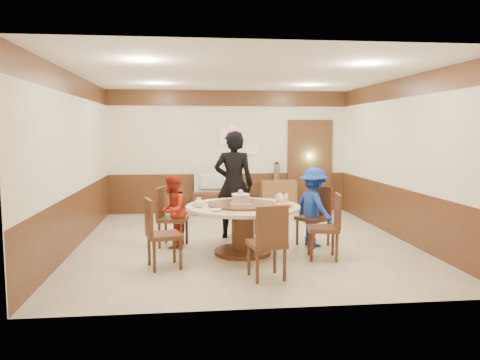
{
  "coord_description": "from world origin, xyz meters",
  "views": [
    {
      "loc": [
        -0.92,
        -7.75,
        1.88
      ],
      "look_at": [
        -0.11,
        -0.34,
        1.1
      ],
      "focal_mm": 35.0,
      "sensor_mm": 36.0,
      "label": 1
    }
  ],
  "objects": [
    {
      "name": "saucer_far",
      "position": [
        0.34,
        -0.24,
        0.76
      ],
      "size": [
        0.18,
        0.18,
        0.01
      ],
      "primitive_type": "cylinder",
      "color": "white",
      "rests_on": "banquet_table"
    },
    {
      "name": "bottle_1",
      "position": [
        0.57,
        -0.72,
        0.83
      ],
      "size": [
        0.06,
        0.06,
        0.16
      ],
      "primitive_type": "cylinder",
      "color": "silver",
      "rests_on": "banquet_table"
    },
    {
      "name": "bowl_5",
      "position": [
        0.02,
        -0.1,
        0.77
      ],
      "size": [
        0.14,
        0.14,
        0.04
      ],
      "primitive_type": "imported",
      "color": "white",
      "rests_on": "banquet_table"
    },
    {
      "name": "thermos",
      "position": [
        1.08,
        2.78,
        0.94
      ],
      "size": [
        0.15,
        0.15,
        0.38
      ],
      "primitive_type": "cylinder",
      "color": "silver",
      "rests_on": "side_cabinet"
    },
    {
      "name": "notice_right",
      "position": [
        0.55,
        2.96,
        1.45
      ],
      "size": [
        0.3,
        0.0,
        0.22
      ],
      "primitive_type": "cube",
      "color": "white",
      "rests_on": "room"
    },
    {
      "name": "person_standing",
      "position": [
        -0.14,
        0.37,
        0.95
      ],
      "size": [
        0.75,
        0.55,
        1.89
      ],
      "primitive_type": "imported",
      "rotation": [
        0.0,
        0.0,
        2.99
      ],
      "color": "black",
      "rests_on": "ground"
    },
    {
      "name": "bottle_0",
      "position": [
        0.43,
        -0.76,
        0.83
      ],
      "size": [
        0.06,
        0.06,
        0.16
      ],
      "primitive_type": "cylinder",
      "color": "silver",
      "rests_on": "banquet_table"
    },
    {
      "name": "chair_2",
      "position": [
        -1.21,
        -0.15,
        0.3
      ],
      "size": [
        0.54,
        0.53,
        0.97
      ],
      "rotation": [
        0.0,
        0.0,
        4.47
      ],
      "color": "#492917",
      "rests_on": "ground"
    },
    {
      "name": "bowl_4",
      "position": [
        -0.83,
        -0.65,
        0.77
      ],
      "size": [
        0.15,
        0.15,
        0.04
      ],
      "primitive_type": "imported",
      "color": "white",
      "rests_on": "banquet_table"
    },
    {
      "name": "chair_0",
      "position": [
        1.12,
        -0.33,
        0.3
      ],
      "size": [
        0.61,
        0.61,
        0.97
      ],
      "rotation": [
        0.0,
        0.0,
        2.14
      ],
      "color": "#492917",
      "rests_on": "ground"
    },
    {
      "name": "teapot_right",
      "position": [
        0.53,
        -0.44,
        0.81
      ],
      "size": [
        0.17,
        0.15,
        0.13
      ],
      "primitive_type": "ellipsoid",
      "color": "white",
      "rests_on": "banquet_table"
    },
    {
      "name": "bowl_0",
      "position": [
        -0.63,
        -0.38,
        0.77
      ],
      "size": [
        0.14,
        0.14,
        0.04
      ],
      "primitive_type": "imported",
      "color": "white",
      "rests_on": "banquet_table"
    },
    {
      "name": "saucer_near",
      "position": [
        -0.36,
        -1.39,
        0.76
      ],
      "size": [
        0.18,
        0.18,
        0.01
      ],
      "primitive_type": "cylinder",
      "color": "white",
      "rests_on": "banquet_table"
    },
    {
      "name": "banquet_table",
      "position": [
        -0.11,
        -0.74,
        0.53
      ],
      "size": [
        1.75,
        1.75,
        0.78
      ],
      "color": "#492917",
      "rests_on": "ground"
    },
    {
      "name": "teapot_left",
      "position": [
        -0.78,
        -0.84,
        0.81
      ],
      "size": [
        0.17,
        0.15,
        0.13
      ],
      "primitive_type": "ellipsoid",
      "color": "white",
      "rests_on": "banquet_table"
    },
    {
      "name": "notice_left",
      "position": [
        -0.1,
        2.96,
        1.75
      ],
      "size": [
        0.25,
        0.0,
        0.35
      ],
      "primitive_type": "cube",
      "color": "white",
      "rests_on": "room"
    },
    {
      "name": "chair_5",
      "position": [
        1.06,
        -1.16,
        0.3
      ],
      "size": [
        0.51,
        0.5,
        0.97
      ],
      "rotation": [
        0.0,
        0.0,
        7.7
      ],
      "color": "#492917",
      "rests_on": "ground"
    },
    {
      "name": "bowl_3",
      "position": [
        0.56,
        -0.89,
        0.77
      ],
      "size": [
        0.12,
        0.12,
        0.04
      ],
      "primitive_type": "imported",
      "color": "white",
      "rests_on": "banquet_table"
    },
    {
      "name": "shrimp_platter",
      "position": [
        0.45,
        -1.05,
        0.78
      ],
      "size": [
        0.3,
        0.2,
        0.06
      ],
      "color": "white",
      "rests_on": "banquet_table"
    },
    {
      "name": "side_cabinet",
      "position": [
        1.12,
        2.78,
        0.38
      ],
      "size": [
        0.8,
        0.4,
        0.75
      ],
      "primitive_type": "cube",
      "color": "brown",
      "rests_on": "ground"
    },
    {
      "name": "chair_3",
      "position": [
        -1.29,
        -1.36,
        0.3
      ],
      "size": [
        0.55,
        0.54,
        0.97
      ],
      "rotation": [
        0.0,
        0.0,
        4.98
      ],
      "color": "#492917",
      "rests_on": "ground"
    },
    {
      "name": "chair_4",
      "position": [
        0.06,
        -2.0,
        0.3
      ],
      "size": [
        0.51,
        0.51,
        0.97
      ],
      "rotation": [
        0.0,
        0.0,
        6.45
      ],
      "color": "#492917",
      "rests_on": "ground"
    },
    {
      "name": "chair_1",
      "position": [
        0.13,
        0.44,
        0.3
      ],
      "size": [
        0.5,
        0.51,
        0.97
      ],
      "rotation": [
        0.0,
        0.0,
        3.28
      ],
      "color": "#492917",
      "rests_on": "ground"
    },
    {
      "name": "birthday_cake",
      "position": [
        -0.14,
        -0.75,
        0.86
      ],
      "size": [
        0.33,
        0.33,
        0.22
      ],
      "color": "white",
      "rests_on": "banquet_table"
    },
    {
      "name": "person_blue",
      "position": [
        1.11,
        -0.38,
        0.65
      ],
      "size": [
        0.76,
        0.95,
        1.29
      ],
      "primitive_type": "imported",
      "rotation": [
        0.0,
        0.0,
        1.96
      ],
      "color": "navy",
      "rests_on": "ground"
    },
    {
      "name": "room",
      "position": [
        0.01,
        0.01,
        1.08
      ],
      "size": [
        6.0,
        6.04,
        2.84
      ],
      "color": "#C1B49B",
      "rests_on": "ground"
    },
    {
      "name": "bowl_2",
      "position": [
        -0.54,
        -1.22,
        0.77
      ],
      "size": [
        0.15,
        0.15,
        0.04
      ],
      "primitive_type": "imported",
      "color": "white",
      "rests_on": "banquet_table"
    },
    {
      "name": "bowl_1",
      "position": [
        0.25,
        -1.3,
        0.77
      ],
      "size": [
        0.14,
        0.14,
        0.04
      ],
      "primitive_type": "imported",
      "color": "white",
      "rests_on": "banquet_table"
    },
    {
      "name": "tv_stand",
      "position": [
        -0.41,
        2.75,
        0.25
      ],
      "size": [
        0.85,
        0.45,
        0.5
      ],
      "primitive_type": "cube",
      "color": "#492917",
      "rests_on": "ground"
    },
    {
      "name": "television",
      "position": [
        -0.41,
        2.75,
        0.73
      ],
      "size": [
        0.81,
        0.17,
        0.46
      ],
      "primitive_type": "imported",
      "rotation": [
        0.0,
        0.0,
        3.06
      ],
      "color": "#959598",
      "rests_on": "tv_stand"
    },
    {
      "name": "person_red",
      "position": [
        -1.19,
        -0.21,
        0.6
      ],
      "size": [
        0.54,
        0.65,
        1.2
      ],
      "primitive_type": "imported",
      "rotation": [
        0.0,
        0.0,
        4.55
      ],
      "color": "#A72616",
      "rests_on": "ground"
    }
  ]
}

